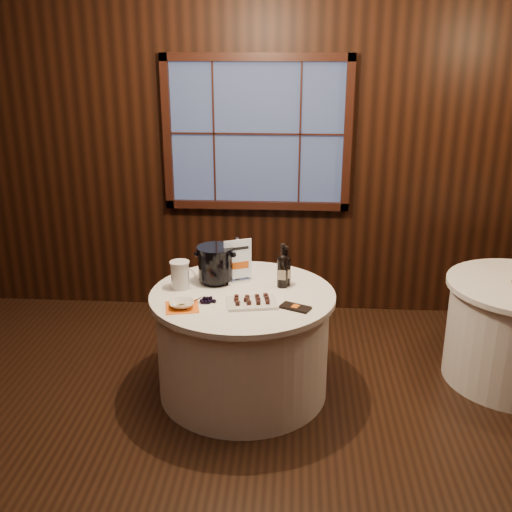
# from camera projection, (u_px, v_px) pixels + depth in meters

# --- Properties ---
(ground) EXTENTS (6.00, 6.00, 0.00)m
(ground) POSITION_uv_depth(u_px,v_px,m) (228.00, 484.00, 3.43)
(ground) COLOR black
(ground) RESTS_ON ground
(back_wall) EXTENTS (6.00, 0.10, 3.00)m
(back_wall) POSITION_uv_depth(u_px,v_px,m) (257.00, 146.00, 5.25)
(back_wall) COLOR black
(back_wall) RESTS_ON ground
(main_table) EXTENTS (1.28, 1.28, 0.77)m
(main_table) POSITION_uv_depth(u_px,v_px,m) (243.00, 342.00, 4.24)
(main_table) COLOR white
(main_table) RESTS_ON ground
(sign_stand) EXTENTS (0.20, 0.16, 0.33)m
(sign_stand) POSITION_uv_depth(u_px,v_px,m) (237.00, 267.00, 4.28)
(sign_stand) COLOR silver
(sign_stand) RESTS_ON main_table
(port_bottle_left) EXTENTS (0.08, 0.08, 0.32)m
(port_bottle_left) POSITION_uv_depth(u_px,v_px,m) (283.00, 268.00, 4.17)
(port_bottle_left) COLOR black
(port_bottle_left) RESTS_ON main_table
(port_bottle_right) EXTENTS (0.07, 0.08, 0.29)m
(port_bottle_right) POSITION_uv_depth(u_px,v_px,m) (286.00, 268.00, 4.21)
(port_bottle_right) COLOR black
(port_bottle_right) RESTS_ON main_table
(ice_bucket) EXTENTS (0.26, 0.26, 0.27)m
(ice_bucket) POSITION_uv_depth(u_px,v_px,m) (215.00, 264.00, 4.25)
(ice_bucket) COLOR black
(ice_bucket) RESTS_ON main_table
(chocolate_plate) EXTENTS (0.36, 0.27, 0.05)m
(chocolate_plate) POSITION_uv_depth(u_px,v_px,m) (252.00, 302.00, 3.93)
(chocolate_plate) COLOR white
(chocolate_plate) RESTS_ON main_table
(chocolate_box) EXTENTS (0.22, 0.17, 0.02)m
(chocolate_box) POSITION_uv_depth(u_px,v_px,m) (295.00, 307.00, 3.87)
(chocolate_box) COLOR black
(chocolate_box) RESTS_ON main_table
(grape_bunch) EXTENTS (0.17, 0.07, 0.04)m
(grape_bunch) POSITION_uv_depth(u_px,v_px,m) (207.00, 300.00, 3.95)
(grape_bunch) COLOR black
(grape_bunch) RESTS_ON main_table
(glass_pitcher) EXTENTS (0.18, 0.14, 0.20)m
(glass_pitcher) POSITION_uv_depth(u_px,v_px,m) (180.00, 275.00, 4.16)
(glass_pitcher) COLOR silver
(glass_pitcher) RESTS_ON main_table
(orange_napkin) EXTENTS (0.25, 0.25, 0.00)m
(orange_napkin) POSITION_uv_depth(u_px,v_px,m) (182.00, 307.00, 3.89)
(orange_napkin) COLOR orange
(orange_napkin) RESTS_ON main_table
(cracker_bowl) EXTENTS (0.18, 0.18, 0.04)m
(cracker_bowl) POSITION_uv_depth(u_px,v_px,m) (182.00, 304.00, 3.88)
(cracker_bowl) COLOR white
(cracker_bowl) RESTS_ON orange_napkin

